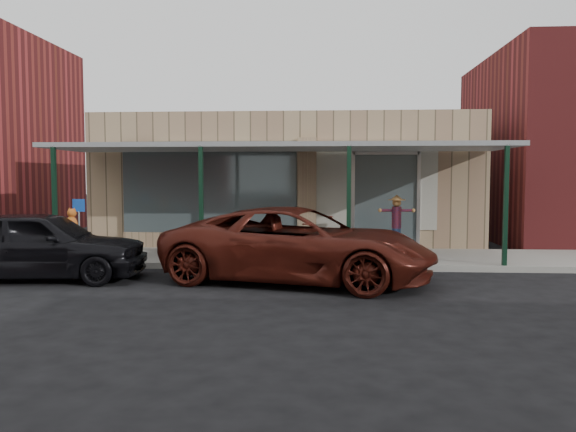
# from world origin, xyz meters

# --- Properties ---
(ground) EXTENTS (120.00, 120.00, 0.00)m
(ground) POSITION_xyz_m (0.00, 0.00, 0.00)
(ground) COLOR black
(ground) RESTS_ON ground
(sidewalk) EXTENTS (40.00, 3.20, 0.15)m
(sidewalk) POSITION_xyz_m (0.00, 3.60, 0.07)
(sidewalk) COLOR gray
(sidewalk) RESTS_ON ground
(storefront) EXTENTS (12.00, 6.25, 4.20)m
(storefront) POSITION_xyz_m (-0.00, 8.16, 2.09)
(storefront) COLOR #997F5E
(storefront) RESTS_ON ground
(awning) EXTENTS (12.00, 3.00, 3.04)m
(awning) POSITION_xyz_m (0.00, 3.56, 3.01)
(awning) COLOR slate
(awning) RESTS_ON ground
(block_buildings_near) EXTENTS (61.00, 8.00, 8.00)m
(block_buildings_near) POSITION_xyz_m (2.01, 9.20, 3.77)
(block_buildings_near) COLOR maroon
(block_buildings_near) RESTS_ON ground
(barrel_scarecrow) EXTENTS (0.98, 0.76, 1.63)m
(barrel_scarecrow) POSITION_xyz_m (3.14, 3.70, 0.70)
(barrel_scarecrow) COLOR #4D2B1F
(barrel_scarecrow) RESTS_ON sidewalk
(barrel_pumpkin) EXTENTS (0.80, 0.80, 0.80)m
(barrel_pumpkin) POSITION_xyz_m (-2.20, 3.39, 0.43)
(barrel_pumpkin) COLOR #4D2B1F
(barrel_pumpkin) RESTS_ON sidewalk
(handicap_sign) EXTENTS (0.32, 0.04, 1.55)m
(handicap_sign) POSITION_xyz_m (-5.00, 2.40, 1.14)
(handicap_sign) COLOR gray
(handicap_sign) RESTS_ON sidewalk
(parked_sedan) EXTENTS (4.70, 2.21, 1.55)m
(parked_sedan) POSITION_xyz_m (-4.99, 0.41, 0.78)
(parked_sedan) COLOR black
(parked_sedan) RESTS_ON ground
(car_maroon) EXTENTS (6.25, 3.96, 1.61)m
(car_maroon) POSITION_xyz_m (0.68, 0.54, 0.80)
(car_maroon) COLOR #49160E
(car_maroon) RESTS_ON ground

